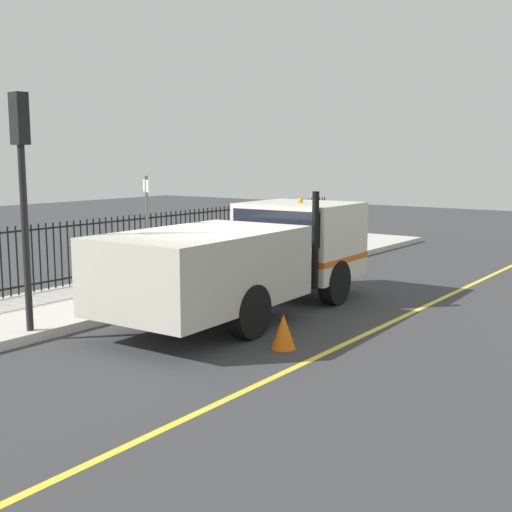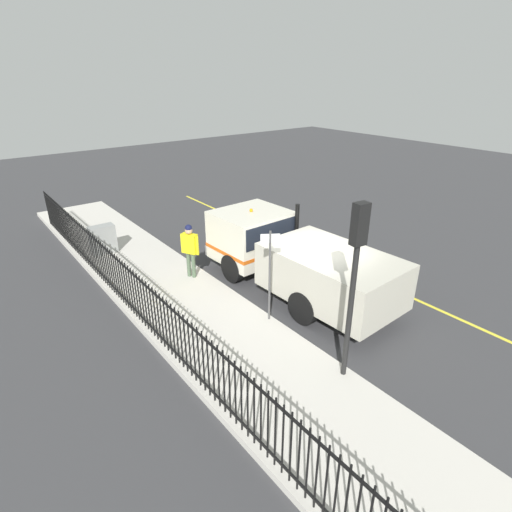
# 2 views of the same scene
# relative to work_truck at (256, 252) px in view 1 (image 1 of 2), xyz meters

# --- Properties ---
(ground_plane) EXTENTS (61.51, 61.51, 0.00)m
(ground_plane) POSITION_rel_work_truck_xyz_m (0.12, 1.24, -1.23)
(ground_plane) COLOR #38383A
(ground_plane) RESTS_ON ground
(sidewalk_slab) EXTENTS (3.12, 27.96, 0.17)m
(sidewalk_slab) POSITION_rel_work_truck_xyz_m (3.20, 1.24, -1.14)
(sidewalk_slab) COLOR beige
(sidewalk_slab) RESTS_ON ground
(lane_marking) EXTENTS (0.12, 25.16, 0.01)m
(lane_marking) POSITION_rel_work_truck_xyz_m (-2.64, 1.24, -1.22)
(lane_marking) COLOR yellow
(lane_marking) RESTS_ON ground
(work_truck) EXTENTS (2.61, 6.81, 2.45)m
(work_truck) POSITION_rel_work_truck_xyz_m (0.00, 0.00, 0.00)
(work_truck) COLOR silver
(work_truck) RESTS_ON ground
(worker_standing) EXTENTS (0.44, 0.60, 1.83)m
(worker_standing) POSITION_rel_work_truck_xyz_m (2.19, -2.26, 0.06)
(worker_standing) COLOR yellow
(worker_standing) RESTS_ON sidewalk_slab
(iron_fence) EXTENTS (0.04, 23.80, 1.51)m
(iron_fence) POSITION_rel_work_truck_xyz_m (4.62, 1.24, -0.30)
(iron_fence) COLOR black
(iron_fence) RESTS_ON sidewalk_slab
(traffic_light_near) EXTENTS (0.32, 0.24, 4.01)m
(traffic_light_near) POSITION_rel_work_truck_xyz_m (1.87, 4.04, 1.79)
(traffic_light_near) COLOR black
(traffic_light_near) RESTS_ON sidewalk_slab
(utility_cabinet) EXTENTS (0.90, 0.45, 1.07)m
(utility_cabinet) POSITION_rel_work_truck_xyz_m (3.80, -5.98, -0.52)
(utility_cabinet) COLOR gray
(utility_cabinet) RESTS_ON sidewalk_slab
(traffic_cone) EXTENTS (0.41, 0.41, 0.58)m
(traffic_cone) POSITION_rel_work_truck_xyz_m (-1.94, 1.89, -0.93)
(traffic_cone) COLOR orange
(traffic_cone) RESTS_ON ground
(street_sign) EXTENTS (0.43, 0.30, 2.59)m
(street_sign) POSITION_rel_work_truck_xyz_m (1.78, 1.28, 0.54)
(street_sign) COLOR #4C4C4C
(street_sign) RESTS_ON sidewalk_slab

